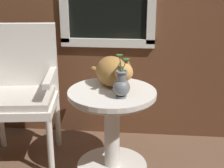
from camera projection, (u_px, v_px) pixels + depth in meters
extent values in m
cube|color=silver|center=(107.00, 43.00, 2.71)|extent=(0.78, 0.03, 0.07)
cylinder|color=silver|center=(112.00, 166.00, 2.47)|extent=(0.52, 0.52, 0.03)
cylinder|color=silver|center=(112.00, 131.00, 2.37)|extent=(0.11, 0.11, 0.55)
cylinder|color=silver|center=(112.00, 93.00, 2.27)|extent=(0.62, 0.62, 0.03)
torus|color=silver|center=(112.00, 97.00, 2.28)|extent=(0.59, 0.59, 0.02)
cylinder|color=silver|center=(50.00, 149.00, 2.30)|extent=(0.04, 0.04, 0.44)
cylinder|color=silver|center=(1.00, 122.00, 2.69)|extent=(0.04, 0.04, 0.44)
cylinder|color=silver|center=(58.00, 122.00, 2.71)|extent=(0.04, 0.04, 0.44)
cube|color=silver|center=(21.00, 104.00, 2.41)|extent=(0.57, 0.54, 0.06)
cube|color=beige|center=(20.00, 97.00, 2.39)|extent=(0.52, 0.49, 0.05)
cube|color=silver|center=(23.00, 58.00, 2.51)|extent=(0.51, 0.13, 0.53)
cube|color=silver|center=(50.00, 77.00, 2.35)|extent=(0.11, 0.44, 0.04)
ellipsoid|color=#AD7A3D|center=(112.00, 71.00, 2.33)|extent=(0.33, 0.34, 0.22)
sphere|color=#E2A356|center=(124.00, 72.00, 2.18)|extent=(0.12, 0.12, 0.12)
cone|color=#AD7A3D|center=(120.00, 65.00, 2.15)|extent=(0.04, 0.04, 0.04)
cone|color=#AD7A3D|center=(128.00, 64.00, 2.18)|extent=(0.04, 0.04, 0.04)
cylinder|color=#AD7A3D|center=(100.00, 73.00, 2.51)|extent=(0.17, 0.22, 0.05)
cylinder|color=slate|center=(121.00, 97.00, 2.15)|extent=(0.07, 0.07, 0.01)
ellipsoid|color=slate|center=(121.00, 88.00, 2.13)|extent=(0.11, 0.11, 0.11)
cylinder|color=slate|center=(122.00, 77.00, 2.10)|extent=(0.06, 0.06, 0.06)
torus|color=slate|center=(122.00, 72.00, 2.09)|extent=(0.08, 0.08, 0.01)
cylinder|color=#387533|center=(124.00, 66.00, 2.08)|extent=(0.04, 0.01, 0.08)
cone|color=#387533|center=(127.00, 60.00, 2.07)|extent=(0.04, 0.04, 0.02)
cylinder|color=#387533|center=(121.00, 64.00, 2.09)|extent=(0.02, 0.03, 0.10)
cone|color=#387533|center=(120.00, 56.00, 2.09)|extent=(0.04, 0.04, 0.02)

